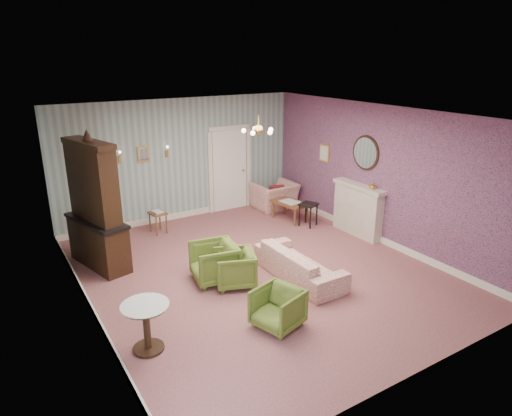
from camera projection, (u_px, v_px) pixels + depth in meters
floor at (258, 271)px, 8.53m from camera, size 7.00×7.00×0.00m
ceiling at (258, 115)px, 7.60m from camera, size 7.00×7.00×0.00m
wall_back at (181, 160)px, 10.88m from camera, size 6.00×0.00×6.00m
wall_front at (419, 275)px, 5.25m from camera, size 6.00×0.00×6.00m
wall_left at (83, 230)px, 6.57m from camera, size 0.00×7.00×7.00m
wall_right at (379, 175)px, 9.56m from camera, size 0.00×7.00×7.00m
wall_right_floral at (379, 175)px, 9.55m from camera, size 0.00×7.00×7.00m
door at (229, 168)px, 11.61m from camera, size 1.12×0.12×2.16m
olive_chair_a at (278, 306)px, 6.72m from camera, size 0.77×0.79×0.66m
olive_chair_b at (234, 267)px, 7.93m from camera, size 0.83×0.86×0.70m
olive_chair_c at (214, 260)px, 8.07m from camera, size 0.83×0.87×0.78m
sofa_chintz at (300, 258)px, 8.18m from camera, size 0.56×1.92×0.75m
wingback_chair at (275, 192)px, 11.85m from camera, size 1.04×0.68×0.91m
dresser at (94, 202)px, 8.38m from camera, size 0.90×1.62×2.56m
fireplace at (358, 210)px, 10.09m from camera, size 0.30×1.40×1.16m
mantel_vase at (373, 186)px, 9.55m from camera, size 0.15×0.15×0.15m
oval_mirror at (365, 153)px, 9.73m from camera, size 0.04×0.76×0.84m
framed_print at (324, 153)px, 10.90m from camera, size 0.04×0.34×0.42m
coffee_table at (290, 211)px, 11.07m from camera, size 0.63×0.98×0.47m
side_table_black at (308, 215)px, 10.67m from camera, size 0.48×0.48×0.56m
pedestal_table at (147, 327)px, 6.17m from camera, size 0.84×0.84×0.71m
nesting_table at (158, 222)px, 10.28m from camera, size 0.37×0.44×0.53m
gilt_mirror_back at (144, 154)px, 10.32m from camera, size 0.28×0.06×0.36m
sconce_left at (120, 157)px, 10.03m from camera, size 0.16×0.12×0.30m
sconce_right at (167, 152)px, 10.57m from camera, size 0.16×0.12×0.30m
chandelier at (258, 131)px, 7.68m from camera, size 0.56×0.56×0.36m
burgundy_cushion at (277, 192)px, 11.69m from camera, size 0.41×0.28×0.39m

